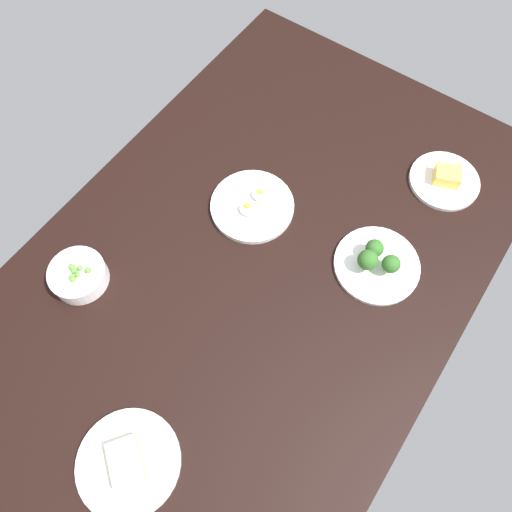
# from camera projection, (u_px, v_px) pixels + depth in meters

# --- Properties ---
(dining_table) EXTENTS (1.58, 1.04, 0.04)m
(dining_table) POSITION_uv_depth(u_px,v_px,m) (256.00, 263.00, 1.28)
(dining_table) COLOR black
(dining_table) RESTS_ON ground
(plate_eggs) EXTENTS (0.23, 0.23, 0.05)m
(plate_eggs) POSITION_uv_depth(u_px,v_px,m) (252.00, 205.00, 1.32)
(plate_eggs) COLOR white
(plate_eggs) RESTS_ON dining_table
(plate_sandwich) EXTENTS (0.22, 0.22, 0.05)m
(plate_sandwich) POSITION_uv_depth(u_px,v_px,m) (128.00, 463.00, 1.04)
(plate_sandwich) COLOR white
(plate_sandwich) RESTS_ON dining_table
(bowl_peas) EXTENTS (0.14, 0.14, 0.06)m
(bowl_peas) POSITION_uv_depth(u_px,v_px,m) (78.00, 275.00, 1.21)
(bowl_peas) COLOR white
(bowl_peas) RESTS_ON dining_table
(plate_broccoli) EXTENTS (0.22, 0.22, 0.08)m
(plate_broccoli) POSITION_uv_depth(u_px,v_px,m) (377.00, 263.00, 1.23)
(plate_broccoli) COLOR white
(plate_broccoli) RESTS_ON dining_table
(plate_cheese) EXTENTS (0.19, 0.19, 0.05)m
(plate_cheese) POSITION_uv_depth(u_px,v_px,m) (445.00, 180.00, 1.35)
(plate_cheese) COLOR white
(plate_cheese) RESTS_ON dining_table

